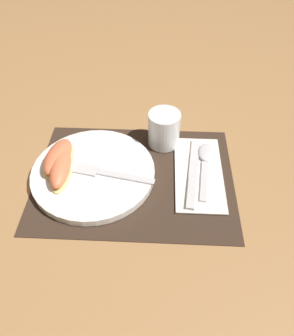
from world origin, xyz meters
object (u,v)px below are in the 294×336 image
(plate, at_px, (94,172))
(spoon, at_px, (205,159))
(juice_glass, at_px, (164,131))
(knife, at_px, (193,174))
(citrus_wedge_0, at_px, (58,157))
(fork, at_px, (101,172))
(citrus_wedge_1, at_px, (61,167))

(plate, bearing_deg, spoon, 11.43)
(juice_glass, height_order, spoon, juice_glass)
(plate, relative_size, knife, 1.29)
(plate, distance_m, knife, 0.21)
(plate, relative_size, spoon, 1.54)
(spoon, height_order, citrus_wedge_0, citrus_wedge_0)
(fork, bearing_deg, knife, 5.08)
(fork, distance_m, citrus_wedge_1, 0.08)
(citrus_wedge_0, xyz_separation_m, citrus_wedge_1, (0.01, -0.03, -0.00))
(plate, height_order, juice_glass, juice_glass)
(spoon, relative_size, citrus_wedge_0, 1.45)
(fork, xyz_separation_m, citrus_wedge_0, (-0.10, 0.03, 0.01))
(spoon, bearing_deg, citrus_wedge_0, -174.21)
(juice_glass, bearing_deg, spoon, -33.10)
(plate, height_order, citrus_wedge_0, citrus_wedge_0)
(knife, bearing_deg, citrus_wedge_0, 177.97)
(knife, relative_size, spoon, 1.19)
(fork, bearing_deg, juice_glass, 43.00)
(spoon, bearing_deg, knife, -124.48)
(citrus_wedge_0, bearing_deg, citrus_wedge_1, -66.27)
(plate, distance_m, citrus_wedge_0, 0.08)
(plate, xyz_separation_m, knife, (0.21, 0.01, -0.00))
(juice_glass, distance_m, fork, 0.18)
(juice_glass, xyz_separation_m, citrus_wedge_1, (-0.21, -0.12, -0.01))
(spoon, relative_size, citrus_wedge_1, 1.33)
(citrus_wedge_1, bearing_deg, citrus_wedge_0, 113.73)
(knife, height_order, citrus_wedge_0, citrus_wedge_0)
(plate, height_order, fork, fork)
(juice_glass, relative_size, fork, 0.41)
(juice_glass, height_order, citrus_wedge_0, juice_glass)
(plate, relative_size, juice_glass, 3.20)
(knife, xyz_separation_m, spoon, (0.03, 0.04, 0.00))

